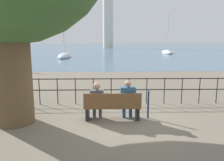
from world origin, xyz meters
TOP-DOWN VIEW (x-y plane):
  - ground_plane at (0.00, 0.00)m, footprint 1000.00×1000.00m
  - harbor_water at (0.00, 161.35)m, footprint 600.00×300.00m
  - park_bench at (0.00, -0.06)m, footprint 1.79×0.45m
  - seated_person_left at (-0.49, 0.01)m, footprint 0.43×0.35m
  - seated_person_right at (0.49, 0.01)m, footprint 0.48×0.35m
  - promenade_railing at (-0.00, 1.77)m, footprint 15.65×0.04m
  - closed_umbrella at (1.16, 0.08)m, footprint 0.09×0.09m
  - sailboat_0 at (-6.83, 27.90)m, footprint 2.12×7.18m
  - sailboat_2 at (-20.29, 37.64)m, footprint 4.56×7.61m
  - sailboat_3 at (12.85, 40.40)m, footprint 3.13×8.63m
  - harbor_lighthouse at (0.39, 83.16)m, footprint 4.07×4.07m

SIDE VIEW (x-z plane):
  - ground_plane at x=0.00m, z-range 0.00..0.00m
  - harbor_water at x=0.00m, z-range 0.00..0.01m
  - sailboat_3 at x=12.85m, z-range -4.30..4.81m
  - sailboat_0 at x=-6.83m, z-range -3.53..4.03m
  - sailboat_2 at x=-20.29m, z-range -4.39..5.16m
  - park_bench at x=0.00m, z-range -0.02..0.88m
  - closed_umbrella at x=1.16m, z-range 0.06..1.01m
  - seated_person_left at x=-0.49m, z-range 0.06..1.27m
  - promenade_railing at x=0.00m, z-range 0.17..1.22m
  - seated_person_right at x=0.49m, z-range 0.06..1.33m
  - harbor_lighthouse at x=0.39m, z-range -0.91..25.16m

